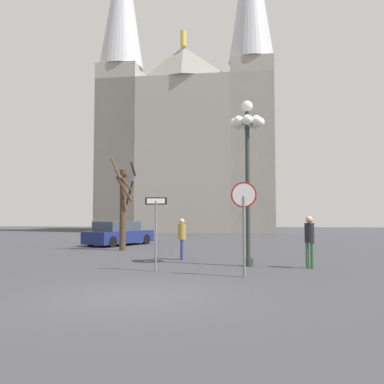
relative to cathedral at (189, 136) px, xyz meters
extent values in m
plane|color=#38383D|center=(3.76, -39.21, -11.55)|extent=(120.00, 120.00, 0.00)
cube|color=gray|center=(0.02, 1.25, -2.88)|extent=(20.04, 13.89, 17.33)
pyramid|color=gray|center=(-0.06, -4.56, 7.53)|extent=(6.97, 2.10, 3.50)
cylinder|color=gold|center=(-0.06, -4.56, 10.18)|extent=(0.70, 0.70, 1.80)
cube|color=gray|center=(-7.64, -3.12, -1.98)|extent=(4.72, 4.72, 19.13)
cube|color=gray|center=(7.55, -3.34, -1.98)|extent=(4.72, 4.72, 19.13)
cylinder|color=slate|center=(6.19, -36.11, -10.38)|extent=(0.08, 0.08, 2.34)
cylinder|color=red|center=(6.19, -36.11, -9.17)|extent=(0.75, 0.09, 0.75)
cylinder|color=white|center=(6.19, -36.13, -9.17)|extent=(0.66, 0.05, 0.66)
cylinder|color=slate|center=(3.40, -35.22, -10.42)|extent=(0.07, 0.07, 2.25)
cube|color=black|center=(3.40, -35.22, -9.30)|extent=(0.69, 0.11, 0.23)
cube|color=white|center=(3.40, -35.24, -9.30)|extent=(0.58, 0.08, 0.16)
cylinder|color=#2D3833|center=(6.36, -33.52, -8.79)|extent=(0.16, 0.16, 5.51)
cylinder|color=#2D3833|center=(6.36, -33.52, -11.40)|extent=(0.36, 0.36, 0.30)
sphere|color=white|center=(6.36, -33.52, -5.83)|extent=(0.41, 0.41, 0.41)
sphere|color=white|center=(6.80, -33.52, -6.43)|extent=(0.37, 0.37, 0.37)
cylinder|color=#2D3833|center=(6.58, -33.52, -6.43)|extent=(0.05, 0.44, 0.05)
sphere|color=white|center=(6.67, -33.21, -6.43)|extent=(0.37, 0.37, 0.37)
cylinder|color=#2D3833|center=(6.52, -33.37, -6.43)|extent=(0.34, 0.34, 0.05)
sphere|color=white|center=(6.36, -33.08, -6.43)|extent=(0.37, 0.37, 0.37)
cylinder|color=#2D3833|center=(6.36, -33.30, -6.43)|extent=(0.44, 0.05, 0.05)
sphere|color=white|center=(6.06, -33.21, -6.43)|extent=(0.37, 0.37, 0.37)
cylinder|color=#2D3833|center=(6.21, -33.37, -6.43)|extent=(0.34, 0.34, 0.05)
sphere|color=white|center=(5.93, -33.52, -6.43)|extent=(0.37, 0.37, 0.37)
cylinder|color=#2D3833|center=(6.15, -33.52, -6.43)|extent=(0.05, 0.44, 0.05)
sphere|color=white|center=(6.06, -33.83, -6.43)|extent=(0.37, 0.37, 0.37)
cylinder|color=#2D3833|center=(6.21, -33.67, -6.43)|extent=(0.34, 0.34, 0.05)
sphere|color=white|center=(6.36, -33.96, -6.43)|extent=(0.37, 0.37, 0.37)
cylinder|color=#2D3833|center=(6.36, -33.74, -6.43)|extent=(0.44, 0.05, 0.05)
sphere|color=white|center=(6.67, -33.83, -6.43)|extent=(0.37, 0.37, 0.37)
cylinder|color=#2D3833|center=(6.52, -33.67, -6.43)|extent=(0.34, 0.34, 0.05)
cylinder|color=#473323|center=(0.02, -27.57, -9.45)|extent=(0.33, 0.33, 4.20)
cylinder|color=#473323|center=(0.31, -27.31, -8.53)|extent=(0.66, 0.73, 1.28)
cylinder|color=#473323|center=(0.18, -27.93, -8.38)|extent=(0.86, 0.48, 1.34)
cylinder|color=#473323|center=(0.54, -27.53, -7.28)|extent=(0.18, 1.10, 0.71)
cylinder|color=#473323|center=(0.13, -27.94, -7.90)|extent=(0.88, 0.36, 1.08)
cylinder|color=#473323|center=(-0.28, -27.90, -7.31)|extent=(0.81, 0.73, 1.20)
cube|color=navy|center=(-1.26, -23.95, -11.04)|extent=(3.57, 4.92, 0.72)
cube|color=#333D47|center=(-1.35, -24.16, -10.38)|extent=(2.56, 3.02, 0.58)
cylinder|color=black|center=(-1.35, -22.19, -11.23)|extent=(0.47, 0.67, 0.64)
cylinder|color=black|center=(0.14, -22.88, -11.23)|extent=(0.47, 0.67, 0.64)
cylinder|color=black|center=(-2.65, -25.02, -11.23)|extent=(0.47, 0.67, 0.64)
cylinder|color=black|center=(-1.16, -25.71, -11.23)|extent=(0.47, 0.67, 0.64)
cylinder|color=navy|center=(3.72, -31.62, -11.14)|extent=(0.12, 0.12, 0.82)
cylinder|color=navy|center=(3.74, -31.78, -11.14)|extent=(0.12, 0.12, 0.82)
cylinder|color=olive|center=(3.73, -31.70, -10.42)|extent=(0.32, 0.32, 0.62)
sphere|color=tan|center=(3.73, -31.70, -10.00)|extent=(0.22, 0.22, 0.22)
cylinder|color=#33663F|center=(8.49, -33.91, -11.11)|extent=(0.12, 0.12, 0.87)
cylinder|color=#33663F|center=(8.34, -33.88, -11.11)|extent=(0.12, 0.12, 0.87)
cylinder|color=black|center=(8.41, -33.89, -10.35)|extent=(0.32, 0.32, 0.65)
sphere|color=tan|center=(8.41, -33.89, -9.90)|extent=(0.24, 0.24, 0.24)
camera|label=1|loc=(6.06, -47.81, -9.81)|focal=37.32mm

